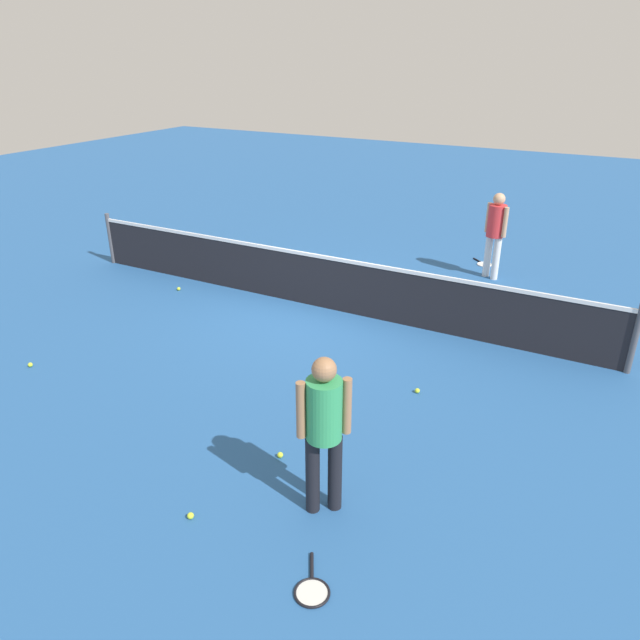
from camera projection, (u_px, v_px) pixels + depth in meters
name	position (u px, v px, depth m)	size (l,w,h in m)	color
ground_plane	(318.00, 306.00, 10.57)	(40.00, 40.00, 0.00)	#265693
court_net	(318.00, 280.00, 10.36)	(10.09, 0.09, 1.07)	#4C4C51
player_near_side	(324.00, 424.00, 5.51)	(0.48, 0.48, 1.70)	black
player_far_side	(496.00, 228.00, 11.49)	(0.50, 0.46, 1.70)	white
tennis_racket_near_player	(312.00, 590.00, 5.01)	(0.44, 0.59, 0.03)	black
tennis_racket_far_player	(484.00, 264.00, 12.61)	(0.55, 0.52, 0.03)	white
tennis_ball_near_player	(179.00, 289.00, 11.25)	(0.07, 0.07, 0.07)	#C6E033
tennis_ball_by_net	(30.00, 365.00, 8.55)	(0.07, 0.07, 0.07)	#C6E033
tennis_ball_midcourt	(280.00, 455.00, 6.65)	(0.07, 0.07, 0.07)	#C6E033
tennis_ball_baseline	(191.00, 516.00, 5.78)	(0.07, 0.07, 0.07)	#C6E033
tennis_ball_stray_left	(417.00, 391.00, 7.90)	(0.07, 0.07, 0.07)	#C6E033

